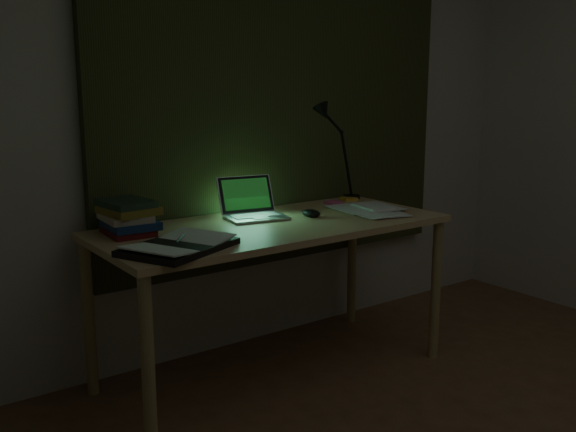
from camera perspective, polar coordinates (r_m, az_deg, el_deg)
name	(u,v)px	position (r m, az deg, el deg)	size (l,w,h in m)	color
wall_back	(280,115)	(3.54, -0.76, 9.00)	(3.50, 0.00, 2.50)	beige
wall_left	(85,196)	(0.95, -17.56, 1.69)	(0.00, 4.00, 2.50)	beige
curtain	(284,77)	(3.50, -0.38, 12.25)	(2.20, 0.06, 2.00)	#31371B
desk	(273,300)	(3.14, -1.30, -7.50)	(1.68, 0.73, 0.77)	tan
laptop	(256,198)	(3.12, -2.84, 1.58)	(0.29, 0.32, 0.21)	#B3B3B8
open_textbook	(179,246)	(2.57, -9.70, -2.60)	(0.42, 0.30, 0.04)	white
book_stack	(128,216)	(2.88, -14.01, -0.03)	(0.20, 0.24, 0.16)	white
loose_papers	(364,209)	(3.37, 6.74, 0.65)	(0.33, 0.35, 0.02)	white
mouse	(311,213)	(3.18, 2.06, 0.25)	(0.07, 0.10, 0.04)	black
sticky_yellow	(349,199)	(3.66, 5.43, 1.54)	(0.08, 0.08, 0.02)	gold
sticky_pink	(333,203)	(3.53, 4.04, 1.18)	(0.08, 0.08, 0.02)	pink
desk_lamp	(352,153)	(3.69, 5.75, 5.59)	(0.35, 0.27, 0.53)	black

